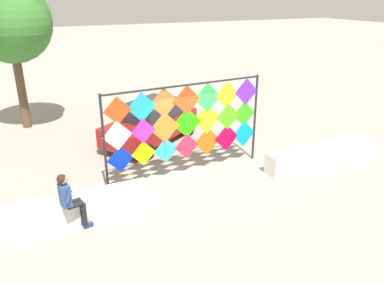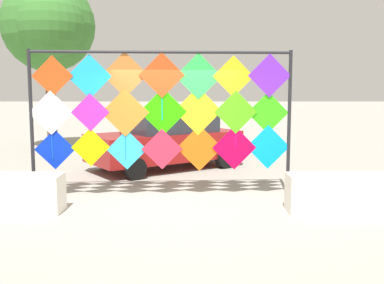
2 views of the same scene
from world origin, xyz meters
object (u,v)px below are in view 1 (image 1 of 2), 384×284
Objects in this scene: kite_display_rack at (188,120)px; seated_vendor at (70,197)px; parked_car at (151,122)px; tree_broadleaf at (13,22)px.

seated_vendor is at bearing -156.96° from kite_display_rack.
seated_vendor is (-3.75, -1.59, -0.88)m from kite_display_rack.
seated_vendor is at bearing -127.59° from parked_car.
kite_display_rack is at bearing -57.79° from tree_broadleaf.
tree_broadleaf is at bearing 93.59° from seated_vendor.
seated_vendor is 0.26× the size of tree_broadleaf.
seated_vendor is 0.36× the size of parked_car.
kite_display_rack is 3.40× the size of seated_vendor.
parked_car is 6.54m from tree_broadleaf.
kite_display_rack reaches higher than seated_vendor.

